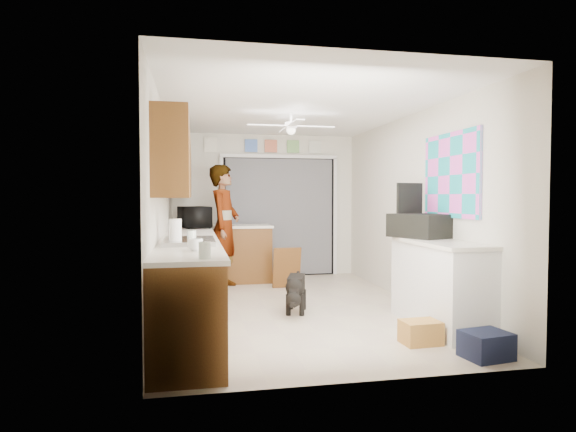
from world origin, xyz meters
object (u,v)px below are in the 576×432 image
cardboard_box (421,332)px  dog (296,292)px  navy_crate (486,345)px  suitcase (420,226)px  cup (195,245)px  microwave (195,217)px  man (224,226)px  paper_towel_roll (176,232)px

cardboard_box → dog: bearing=121.9°
cardboard_box → navy_crate: navy_crate is taller
suitcase → cup: bearing=177.0°
cup → suitcase: 2.71m
microwave → navy_crate: microwave is taller
suitcase → cardboard_box: suitcase is taller
navy_crate → cup: bearing=168.6°
microwave → man: bearing=-90.0°
suitcase → dog: size_ratio=0.98×
microwave → cup: microwave is taller
cardboard_box → man: man is taller
dog → navy_crate: bearing=-40.0°
paper_towel_roll → suitcase: bearing=7.0°
man → dog: size_ratio=2.96×
navy_crate → suitcase: bearing=87.1°
paper_towel_roll → cardboard_box: bearing=-13.9°
cup → dog: 2.03m
cardboard_box → navy_crate: bearing=-53.2°
man → dog: (0.76, -1.80, -0.70)m
microwave → paper_towel_roll: bearing=159.8°
suitcase → cardboard_box: size_ratio=1.77×
navy_crate → man: (-2.03, 3.75, 0.83)m
cup → paper_towel_roll: 0.60m
suitcase → navy_crate: bearing=-115.3°
cup → man: 3.28m
suitcase → dog: suitcase is taller
cardboard_box → man: (-1.66, 3.26, 0.84)m
cup → paper_towel_roll: bearing=108.3°
suitcase → man: bearing=109.4°
microwave → cup: size_ratio=4.23×
cup → cardboard_box: (2.11, -0.01, -0.88)m
cup → navy_crate: 2.68m
suitcase → cardboard_box: 1.39m
navy_crate → dog: (-1.28, 1.95, 0.14)m
man → dog: man is taller
suitcase → dog: (-1.35, 0.55, -0.82)m
suitcase → cardboard_box: bearing=-138.3°
paper_towel_roll → suitcase: 2.76m
paper_towel_roll → man: (0.64, 2.69, -0.12)m
paper_towel_roll → dog: bearing=32.6°
dog → suitcase: bearing=-5.6°
cardboard_box → dog: 1.72m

